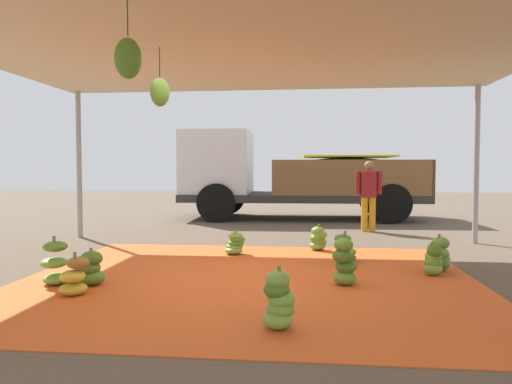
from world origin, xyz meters
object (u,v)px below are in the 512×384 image
at_px(banana_bunch_7, 56,265).
at_px(banana_bunch_6, 74,277).
at_px(cargo_truck_main, 291,176).
at_px(banana_bunch_0, 344,263).
at_px(banana_bunch_9, 439,254).
at_px(worker_0, 369,190).
at_px(banana_bunch_8, 345,249).
at_px(banana_bunch_1, 90,269).
at_px(banana_bunch_2, 235,244).
at_px(banana_bunch_3, 279,301).
at_px(banana_bunch_5, 433,261).
at_px(banana_bunch_4, 318,239).

bearing_deg(banana_bunch_7, banana_bunch_6, -43.55).
bearing_deg(banana_bunch_6, cargo_truck_main, 76.10).
distance_m(banana_bunch_0, banana_bunch_9, 1.63).
bearing_deg(worker_0, banana_bunch_8, -102.44).
xyz_separation_m(banana_bunch_1, banana_bunch_9, (4.29, 1.26, 0.03)).
bearing_deg(banana_bunch_7, banana_bunch_2, 50.64).
bearing_deg(cargo_truck_main, banana_bunch_2, -96.93).
bearing_deg(banana_bunch_3, banana_bunch_0, 67.13).
bearing_deg(banana_bunch_5, banana_bunch_3, -129.63).
bearing_deg(banana_bunch_1, banana_bunch_0, 6.07).
xyz_separation_m(banana_bunch_0, banana_bunch_6, (-2.94, -0.75, -0.07)).
height_order(banana_bunch_0, banana_bunch_1, banana_bunch_0).
bearing_deg(banana_bunch_8, banana_bunch_6, -145.12).
bearing_deg(banana_bunch_7, banana_bunch_8, 26.13).
relative_size(banana_bunch_0, banana_bunch_1, 1.33).
bearing_deg(banana_bunch_7, banana_bunch_1, 2.92).
xyz_separation_m(banana_bunch_0, worker_0, (0.91, 4.98, 0.63)).
relative_size(banana_bunch_2, banana_bunch_3, 0.76).
bearing_deg(banana_bunch_2, banana_bunch_8, -16.13).
distance_m(banana_bunch_6, banana_bunch_9, 4.59).
height_order(banana_bunch_3, banana_bunch_4, banana_bunch_3).
bearing_deg(banana_bunch_0, banana_bunch_2, 130.06).
relative_size(banana_bunch_1, cargo_truck_main, 0.07).
relative_size(banana_bunch_3, banana_bunch_8, 1.16).
bearing_deg(cargo_truck_main, banana_bunch_7, -107.52).
distance_m(banana_bunch_2, banana_bunch_3, 3.58).
distance_m(banana_bunch_0, banana_bunch_7, 3.39).
xyz_separation_m(banana_bunch_2, banana_bunch_3, (0.89, -3.47, 0.07)).
bearing_deg(banana_bunch_0, cargo_truck_main, 96.56).
bearing_deg(banana_bunch_8, banana_bunch_4, 109.83).
relative_size(banana_bunch_8, cargo_truck_main, 0.07).
relative_size(banana_bunch_7, banana_bunch_8, 1.24).
bearing_deg(banana_bunch_0, banana_bunch_8, 85.09).
bearing_deg(banana_bunch_5, banana_bunch_8, 144.89).
bearing_deg(banana_bunch_7, banana_bunch_9, 15.19).
relative_size(banana_bunch_0, banana_bunch_3, 1.11).
bearing_deg(banana_bunch_9, banana_bunch_7, -164.81).
distance_m(banana_bunch_0, banana_bunch_5, 1.34).
xyz_separation_m(banana_bunch_4, banana_bunch_7, (-3.13, -2.71, 0.05)).
xyz_separation_m(banana_bunch_5, banana_bunch_8, (-1.06, 0.74, 0.01)).
height_order(banana_bunch_1, banana_bunch_8, banana_bunch_8).
xyz_separation_m(banana_bunch_8, worker_0, (0.79, 3.60, 0.70)).
height_order(banana_bunch_0, cargo_truck_main, cargo_truck_main).
bearing_deg(banana_bunch_2, banana_bunch_4, 21.10).
height_order(banana_bunch_7, banana_bunch_8, banana_bunch_7).
bearing_deg(banana_bunch_8, banana_bunch_5, -35.11).
bearing_deg(banana_bunch_6, banana_bunch_0, 14.37).
distance_m(banana_bunch_1, banana_bunch_4, 3.83).
bearing_deg(cargo_truck_main, banana_bunch_8, -80.94).
xyz_separation_m(banana_bunch_0, banana_bunch_4, (-0.24, 2.38, -0.07)).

